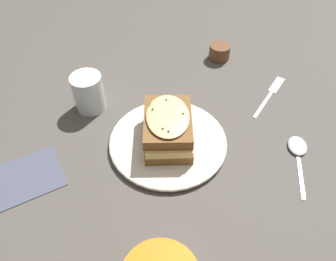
# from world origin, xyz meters

# --- Properties ---
(ground_plane) EXTENTS (2.40, 2.40, 0.00)m
(ground_plane) POSITION_xyz_m (0.00, 0.00, 0.00)
(ground_plane) COLOR #514C47
(dinner_plate) EXTENTS (0.26, 0.26, 0.01)m
(dinner_plate) POSITION_xyz_m (-0.01, 0.02, 0.01)
(dinner_plate) COLOR silver
(dinner_plate) RESTS_ON ground_plane
(sandwich) EXTENTS (0.14, 0.17, 0.08)m
(sandwich) POSITION_xyz_m (-0.01, 0.02, 0.05)
(sandwich) COLOR brown
(sandwich) RESTS_ON dinner_plate
(water_glass) EXTENTS (0.07, 0.07, 0.09)m
(water_glass) POSITION_xyz_m (-0.16, 0.19, 0.05)
(water_glass) COLOR silver
(water_glass) RESTS_ON ground_plane
(fork) EXTENTS (0.15, 0.13, 0.00)m
(fork) POSITION_xyz_m (0.30, 0.11, 0.00)
(fork) COLOR silver
(fork) RESTS_ON ground_plane
(spoon) EXTENTS (0.09, 0.16, 0.01)m
(spoon) POSITION_xyz_m (0.26, -0.08, 0.00)
(spoon) COLOR silver
(spoon) RESTS_ON ground_plane
(napkin) EXTENTS (0.16, 0.14, 0.00)m
(napkin) POSITION_xyz_m (-0.32, 0.01, 0.00)
(napkin) COLOR #4C5166
(napkin) RESTS_ON ground_plane
(condiment_pot) EXTENTS (0.06, 0.06, 0.04)m
(condiment_pot) POSITION_xyz_m (0.23, 0.29, 0.02)
(condiment_pot) COLOR brown
(condiment_pot) RESTS_ON ground_plane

